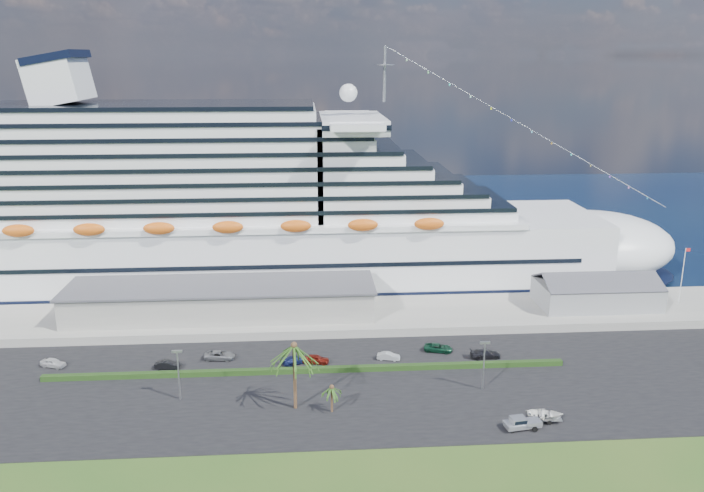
{
  "coord_description": "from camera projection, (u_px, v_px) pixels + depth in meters",
  "views": [
    {
      "loc": [
        -7.92,
        -90.42,
        51.94
      ],
      "look_at": [
        0.45,
        30.0,
        18.35
      ],
      "focal_mm": 35.0,
      "sensor_mm": 36.0,
      "label": 1
    }
  ],
  "objects": [
    {
      "name": "parked_car_1",
      "position": [
        168.0,
        365.0,
        117.4
      ],
      "size": [
        4.47,
        1.91,
        1.43
      ],
      "primitive_type": "imported",
      "rotation": [
        0.0,
        0.0,
        1.48
      ],
      "color": "black",
      "rests_on": "asphalt_lot"
    },
    {
      "name": "parked_car_4",
      "position": [
        316.0,
        359.0,
        119.42
      ],
      "size": [
        4.83,
        2.58,
        1.56
      ],
      "primitive_type": "imported",
      "rotation": [
        0.0,
        0.0,
        1.4
      ],
      "color": "maroon",
      "rests_on": "asphalt_lot"
    },
    {
      "name": "asphalt_lot",
      "position": [
        357.0,
        385.0,
        111.91
      ],
      "size": [
        140.0,
        38.0,
        0.12
      ],
      "primitive_type": "cube",
      "color": "black",
      "rests_on": "ground"
    },
    {
      "name": "boat_trailer",
      "position": [
        545.0,
        414.0,
        100.28
      ],
      "size": [
        6.25,
        4.45,
        1.75
      ],
      "color": "gray",
      "rests_on": "asphalt_lot"
    },
    {
      "name": "parked_car_2",
      "position": [
        220.0,
        355.0,
        121.05
      ],
      "size": [
        5.54,
        2.94,
        1.48
      ],
      "primitive_type": "imported",
      "rotation": [
        0.0,
        0.0,
        1.48
      ],
      "color": "slate",
      "rests_on": "asphalt_lot"
    },
    {
      "name": "parked_car_0",
      "position": [
        53.0,
        363.0,
        118.07
      ],
      "size": [
        4.77,
        3.13,
        1.51
      ],
      "primitive_type": "imported",
      "rotation": [
        0.0,
        0.0,
        1.24
      ],
      "color": "silver",
      "rests_on": "asphalt_lot"
    },
    {
      "name": "pickup_truck",
      "position": [
        522.0,
        423.0,
        98.33
      ],
      "size": [
        5.47,
        2.68,
        1.85
      ],
      "color": "black",
      "rests_on": "asphalt_lot"
    },
    {
      "name": "wharf",
      "position": [
        346.0,
        315.0,
        139.56
      ],
      "size": [
        240.0,
        20.0,
        1.8
      ],
      "primitive_type": "cube",
      "color": "gray",
      "rests_on": "ground"
    },
    {
      "name": "cruise_ship",
      "position": [
        246.0,
        215.0,
        156.95
      ],
      "size": [
        191.0,
        38.0,
        54.0
      ],
      "color": "silver",
      "rests_on": "ground"
    },
    {
      "name": "parked_car_3",
      "position": [
        296.0,
        360.0,
        119.37
      ],
      "size": [
        5.28,
        3.74,
        1.42
      ],
      "primitive_type": "imported",
      "rotation": [
        0.0,
        0.0,
        1.97
      ],
      "color": "#172051",
      "rests_on": "asphalt_lot"
    },
    {
      "name": "palm_short",
      "position": [
        332.0,
        390.0,
        102.48
      ],
      "size": [
        3.53,
        3.53,
        4.56
      ],
      "color": "#47301E",
      "rests_on": "ground"
    },
    {
      "name": "parked_car_6",
      "position": [
        438.0,
        348.0,
        124.26
      ],
      "size": [
        5.58,
        3.7,
        1.42
      ],
      "primitive_type": "imported",
      "rotation": [
        0.0,
        0.0,
        1.29
      ],
      "color": "#0D3724",
      "rests_on": "asphalt_lot"
    },
    {
      "name": "parked_car_5",
      "position": [
        388.0,
        356.0,
        120.87
      ],
      "size": [
        4.24,
        2.28,
        1.33
      ],
      "primitive_type": "imported",
      "rotation": [
        0.0,
        0.0,
        1.34
      ],
      "color": "#B6BABE",
      "rests_on": "asphalt_lot"
    },
    {
      "name": "water",
      "position": [
        330.0,
        219.0,
        226.29
      ],
      "size": [
        420.0,
        160.0,
        0.02
      ],
      "primitive_type": "cube",
      "color": "black",
      "rests_on": "ground"
    },
    {
      "name": "flagpole",
      "position": [
        683.0,
        274.0,
        142.27
      ],
      "size": [
        1.08,
        0.16,
        12.0
      ],
      "color": "silver",
      "rests_on": "wharf"
    },
    {
      "name": "ground",
      "position": [
        363.0,
        420.0,
        101.36
      ],
      "size": [
        420.0,
        420.0,
        0.0
      ],
      "primitive_type": "plane",
      "color": "#2B531B",
      "rests_on": "ground"
    },
    {
      "name": "lamp_post_right",
      "position": [
        484.0,
        359.0,
        108.95
      ],
      "size": [
        1.6,
        0.35,
        8.27
      ],
      "color": "gray",
      "rests_on": "asphalt_lot"
    },
    {
      "name": "terminal_building",
      "position": [
        221.0,
        299.0,
        136.79
      ],
      "size": [
        61.0,
        15.0,
        6.3
      ],
      "color": "gray",
      "rests_on": "wharf"
    },
    {
      "name": "palm_tall",
      "position": [
        294.0,
        353.0,
        102.07
      ],
      "size": [
        8.82,
        8.82,
        11.13
      ],
      "color": "#47301E",
      "rests_on": "ground"
    },
    {
      "name": "parked_car_7",
      "position": [
        485.0,
        354.0,
        121.61
      ],
      "size": [
        5.42,
        2.31,
        1.56
      ],
      "primitive_type": "imported",
      "rotation": [
        0.0,
        0.0,
        1.59
      ],
      "color": "black",
      "rests_on": "asphalt_lot"
    },
    {
      "name": "port_shed",
      "position": [
        596.0,
        293.0,
        142.1
      ],
      "size": [
        24.0,
        12.31,
        7.37
      ],
      "color": "gray",
      "rests_on": "wharf"
    },
    {
      "name": "lamp_post_left",
      "position": [
        178.0,
        369.0,
        105.74
      ],
      "size": [
        1.6,
        0.35,
        8.27
      ],
      "color": "gray",
      "rests_on": "asphalt_lot"
    },
    {
      "name": "hedge",
      "position": [
        308.0,
        370.0,
        116.05
      ],
      "size": [
        88.0,
        1.1,
        0.9
      ],
      "primitive_type": "cube",
      "color": "black",
      "rests_on": "asphalt_lot"
    }
  ]
}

